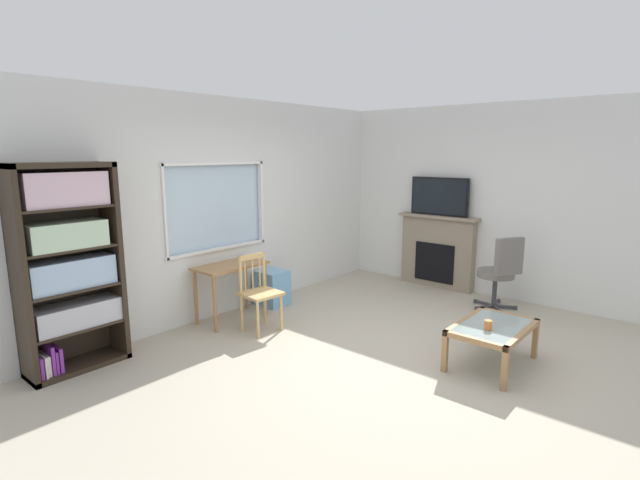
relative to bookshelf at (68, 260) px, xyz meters
The scene contains 12 objects.
ground 3.21m from the bookshelf, 43.85° to the right, with size 6.58×5.67×0.02m, color #B2A893.
wall_back_with_window 2.24m from the bookshelf, ahead, with size 5.58×0.15×2.76m.
wall_right 5.45m from the bookshelf, 22.58° to the right, with size 0.12×4.87×2.76m, color silver.
bookshelf is the anchor object (origin of this frame).
desk_under_window 1.90m from the bookshelf, ahead, with size 0.89×0.47×0.71m.
wooden_chair 2.03m from the bookshelf, 18.68° to the right, with size 0.46×0.44×0.90m.
plastic_drawer_unit 2.71m from the bookshelf, ahead, with size 0.35×0.40×0.48m, color #72ADDB.
fireplace 5.09m from the bookshelf, 15.68° to the right, with size 0.26×1.26×1.13m.
tv 5.05m from the bookshelf, 15.74° to the right, with size 0.06×0.92×0.58m.
office_chair 5.08m from the bookshelf, 29.95° to the right, with size 0.60×0.62×1.00m.
coffee_table 4.14m from the bookshelf, 48.80° to the right, with size 0.93×0.62×0.41m.
sippy_cup 4.03m from the bookshelf, 50.54° to the right, with size 0.07×0.07×0.09m, color orange.
Camera 1 is at (-3.92, -2.52, 2.08)m, focal length 26.45 mm.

